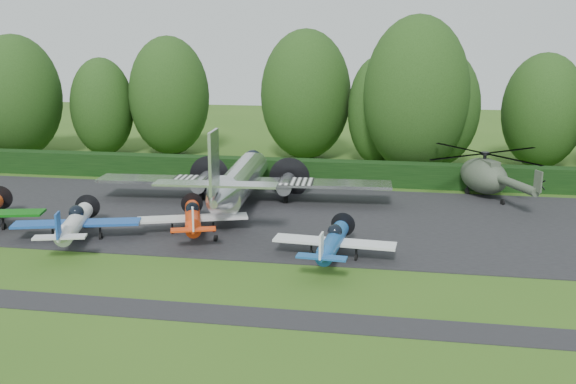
% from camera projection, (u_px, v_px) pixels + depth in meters
% --- Properties ---
extents(ground, '(160.00, 160.00, 0.00)m').
position_uv_depth(ground, '(160.00, 263.00, 35.74)').
color(ground, '#2F5618').
rests_on(ground, ground).
extents(apron, '(70.00, 18.00, 0.01)m').
position_uv_depth(apron, '(210.00, 215.00, 45.32)').
color(apron, black).
rests_on(apron, ground).
extents(taxiway_verge, '(70.00, 2.00, 0.00)m').
position_uv_depth(taxiway_verge, '(114.00, 307.00, 30.00)').
color(taxiway_verge, black).
rests_on(taxiway_verge, ground).
extents(hedgerow, '(90.00, 1.60, 2.00)m').
position_uv_depth(hedgerow, '(246.00, 180.00, 55.85)').
color(hedgerow, black).
rests_on(hedgerow, ground).
extents(transport_plane, '(22.20, 17.03, 7.12)m').
position_uv_depth(transport_plane, '(239.00, 181.00, 46.85)').
color(transport_plane, silver).
rests_on(transport_plane, ground).
extents(light_plane_white, '(7.67, 8.07, 2.95)m').
position_uv_depth(light_plane_white, '(75.00, 223.00, 39.11)').
color(light_plane_white, silver).
rests_on(light_plane_white, ground).
extents(light_plane_orange, '(7.02, 7.38, 2.70)m').
position_uv_depth(light_plane_orange, '(193.00, 217.00, 40.58)').
color(light_plane_orange, red).
rests_on(light_plane_orange, ground).
extents(light_plane_blue, '(6.96, 7.32, 2.68)m').
position_uv_depth(light_plane_blue, '(333.00, 242.00, 35.90)').
color(light_plane_blue, '#184E91').
rests_on(light_plane_blue, ground).
extents(helicopter, '(10.90, 12.76, 3.51)m').
position_uv_depth(helicopter, '(484.00, 173.00, 50.01)').
color(helicopter, '#3B4837').
rests_on(helicopter, ground).
extents(sign_board, '(3.03, 0.11, 1.70)m').
position_uv_depth(sign_board, '(558.00, 180.00, 50.96)').
color(sign_board, '#3F3326').
rests_on(sign_board, ground).
extents(tree_0, '(5.72, 5.72, 10.43)m').
position_uv_depth(tree_0, '(377.00, 111.00, 61.72)').
color(tree_0, black).
rests_on(tree_0, ground).
extents(tree_2, '(6.45, 6.45, 10.12)m').
position_uv_depth(tree_2, '(102.00, 107.00, 66.53)').
color(tree_2, black).
rests_on(tree_2, ground).
extents(tree_3, '(8.92, 8.92, 12.46)m').
position_uv_depth(tree_3, '(17.00, 97.00, 65.19)').
color(tree_3, black).
rests_on(tree_3, ground).
extents(tree_4, '(8.38, 8.38, 11.43)m').
position_uv_depth(tree_4, '(435.00, 108.00, 60.09)').
color(tree_4, black).
rests_on(tree_4, ground).
extents(tree_7, '(7.57, 7.57, 10.81)m').
position_uv_depth(tree_7, '(543.00, 111.00, 59.88)').
color(tree_7, black).
rests_on(tree_7, ground).
extents(tree_8, '(9.04, 9.04, 12.98)m').
position_uv_depth(tree_8, '(306.00, 95.00, 64.16)').
color(tree_8, black).
rests_on(tree_8, ground).
extents(tree_9, '(8.29, 8.29, 12.29)m').
position_uv_depth(tree_9, '(169.00, 96.00, 66.53)').
color(tree_9, black).
rests_on(tree_9, ground).
extents(tree_12, '(9.46, 9.46, 14.16)m').
position_uv_depth(tree_12, '(416.00, 95.00, 57.52)').
color(tree_12, black).
rests_on(tree_12, ground).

